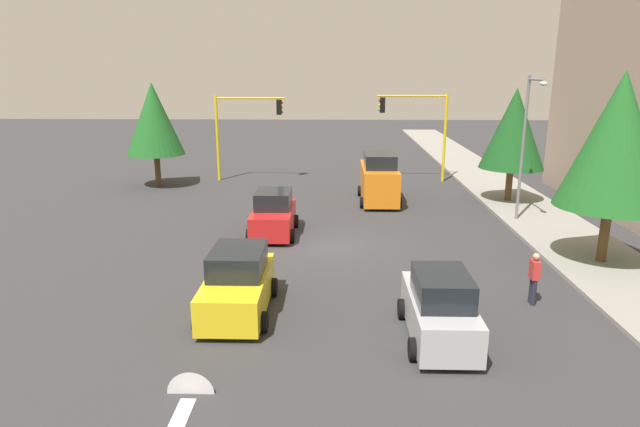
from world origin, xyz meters
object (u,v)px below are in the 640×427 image
Objects in this scene: traffic_signal_far_right at (244,121)px; tree_roadside_near at (617,140)px; street_lamp_curbside at (527,134)px; car_red at (273,215)px; delivery_van_orange at (379,180)px; traffic_signal_far_left at (418,120)px; tree_opposite_side at (154,119)px; car_yellow at (238,284)px; tree_roadside_mid at (514,129)px; pedestrian_crossing at (534,277)px; car_silver at (440,309)px.

traffic_signal_far_right is 22.77m from tree_roadside_near.
street_lamp_curbside is 12.32m from car_red.
delivery_van_orange is 1.25× the size of car_red.
tree_roadside_near reaches higher than traffic_signal_far_left.
car_yellow is at bearing 24.24° from tree_opposite_side.
tree_opposite_side is 1.03× the size of tree_roadside_mid.
traffic_signal_far_right is at bearing -171.60° from car_yellow.
traffic_signal_far_left is at bearing 90.00° from traffic_signal_far_right.
tree_opposite_side is at bearing -112.55° from street_lamp_curbside.
car_yellow is at bearing -84.99° from pedestrian_crossing.
traffic_signal_far_left reaches higher than car_yellow.
car_red is at bearing -105.60° from tree_roadside_near.
traffic_signal_far_right is 0.86× the size of tree_opposite_side.
car_silver is at bearing 1.46° from delivery_van_orange.
street_lamp_curbside is 15.98m from car_yellow.
street_lamp_curbside is at bearing -10.33° from tree_roadside_mid.
car_silver is at bearing 35.14° from tree_opposite_side.
car_yellow is (14.54, -12.65, -3.23)m from tree_roadside_mid.
car_yellow is (8.16, -0.19, 0.00)m from car_red.
car_red and car_yellow have the same top height.
traffic_signal_far_left is 0.79× the size of tree_roadside_near.
tree_roadside_near reaches higher than delivery_van_orange.
delivery_van_orange reaches higher than car_yellow.
pedestrian_crossing is at bearing 125.41° from car_silver.
tree_roadside_near is at bearing 37.68° from delivery_van_orange.
traffic_signal_far_right is (-0.00, -11.39, -0.10)m from traffic_signal_far_left.
tree_roadside_mid is 7.77m from delivery_van_orange.
street_lamp_curbside reaches higher than car_silver.
traffic_signal_far_left is at bearing 96.83° from tree_opposite_side.
tree_opposite_side reaches higher than delivery_van_orange.
car_red reaches higher than pedestrian_crossing.
tree_roadside_mid reaches higher than car_red.
traffic_signal_far_right is at bearing -134.67° from tree_roadside_near.
car_silver is at bearing -54.59° from pedestrian_crossing.
car_yellow is 1.05× the size of car_silver.
car_red is at bearing -80.30° from street_lamp_curbside.
tree_roadside_near is at bearing 2.86° from tree_roadside_mid.
street_lamp_curbside reaches higher than traffic_signal_far_left.
tree_opposite_side is 24.88m from car_silver.
car_red is at bearing 39.45° from tree_opposite_side.
car_yellow is (14.55, -5.43, -0.38)m from delivery_van_orange.
traffic_signal_far_right reaches higher than delivery_van_orange.
car_yellow is (4.54, -13.15, -3.85)m from tree_roadside_near.
tree_roadside_near is 6.63m from pedestrian_crossing.
pedestrian_crossing is at bearing 50.92° from car_red.
traffic_signal_far_left is 1.49× the size of car_red.
delivery_van_orange is 14.26m from pedestrian_crossing.
tree_roadside_near is (16.00, 4.79, 0.70)m from traffic_signal_far_left.
tree_opposite_side reaches higher than car_red.
traffic_signal_far_right reaches higher than car_red.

